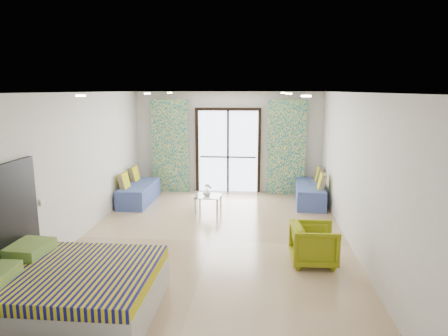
# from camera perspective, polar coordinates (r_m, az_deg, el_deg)

# --- Properties ---
(floor) EXTENTS (5.00, 7.50, 0.01)m
(floor) POSITION_cam_1_polar(r_m,az_deg,el_deg) (7.49, -1.78, -10.39)
(floor) COLOR #997B5B
(floor) RESTS_ON ground
(ceiling) EXTENTS (5.00, 7.50, 0.01)m
(ceiling) POSITION_cam_1_polar(r_m,az_deg,el_deg) (6.96, -1.92, 10.75)
(ceiling) COLOR silver
(ceiling) RESTS_ON ground
(wall_back) EXTENTS (5.00, 0.01, 2.70)m
(wall_back) POSITION_cam_1_polar(r_m,az_deg,el_deg) (10.79, 0.59, 3.69)
(wall_back) COLOR silver
(wall_back) RESTS_ON ground
(wall_front) EXTENTS (5.00, 0.01, 2.70)m
(wall_front) POSITION_cam_1_polar(r_m,az_deg,el_deg) (3.56, -9.42, -12.08)
(wall_front) COLOR silver
(wall_front) RESTS_ON ground
(wall_left) EXTENTS (0.01, 7.50, 2.70)m
(wall_left) POSITION_cam_1_polar(r_m,az_deg,el_deg) (7.81, -20.37, 0.13)
(wall_left) COLOR silver
(wall_left) RESTS_ON ground
(wall_right) EXTENTS (0.01, 7.50, 2.70)m
(wall_right) POSITION_cam_1_polar(r_m,az_deg,el_deg) (7.24, 18.20, -0.55)
(wall_right) COLOR silver
(wall_right) RESTS_ON ground
(balcony_door) EXTENTS (1.76, 0.08, 2.28)m
(balcony_door) POSITION_cam_1_polar(r_m,az_deg,el_deg) (10.77, 0.58, 3.19)
(balcony_door) COLOR black
(balcony_door) RESTS_ON floor
(balcony_rail) EXTENTS (1.52, 0.03, 0.04)m
(balcony_rail) POSITION_cam_1_polar(r_m,az_deg,el_deg) (10.83, 0.58, 1.58)
(balcony_rail) COLOR #595451
(balcony_rail) RESTS_ON balcony_door
(curtain_left) EXTENTS (1.00, 0.10, 2.50)m
(curtain_left) POSITION_cam_1_polar(r_m,az_deg,el_deg) (10.86, -7.68, 3.11)
(curtain_left) COLOR white
(curtain_left) RESTS_ON floor
(curtain_right) EXTENTS (1.00, 0.10, 2.50)m
(curtain_right) POSITION_cam_1_polar(r_m,az_deg,el_deg) (10.61, 8.89, 2.89)
(curtain_right) COLOR white
(curtain_right) RESTS_ON floor
(downlight_a) EXTENTS (0.12, 0.12, 0.02)m
(downlight_a) POSITION_cam_1_polar(r_m,az_deg,el_deg) (5.41, -19.80, 9.69)
(downlight_a) COLOR #FFE0B2
(downlight_a) RESTS_ON ceiling
(downlight_b) EXTENTS (0.12, 0.12, 0.02)m
(downlight_b) POSITION_cam_1_polar(r_m,az_deg,el_deg) (4.94, 11.66, 10.04)
(downlight_b) COLOR #FFE0B2
(downlight_b) RESTS_ON ceiling
(downlight_c) EXTENTS (0.12, 0.12, 0.02)m
(downlight_c) POSITION_cam_1_polar(r_m,az_deg,el_deg) (8.23, -10.92, 10.41)
(downlight_c) COLOR #FFE0B2
(downlight_c) RESTS_ON ceiling
(downlight_d) EXTENTS (0.12, 0.12, 0.02)m
(downlight_d) POSITION_cam_1_polar(r_m,az_deg,el_deg) (7.93, 9.27, 10.44)
(downlight_d) COLOR #FFE0B2
(downlight_d) RESTS_ON ceiling
(downlight_e) EXTENTS (0.12, 0.12, 0.02)m
(downlight_e) POSITION_cam_1_polar(r_m,az_deg,el_deg) (10.17, -7.77, 10.60)
(downlight_e) COLOR #FFE0B2
(downlight_e) RESTS_ON ceiling
(downlight_f) EXTENTS (0.12, 0.12, 0.02)m
(downlight_f) POSITION_cam_1_polar(r_m,az_deg,el_deg) (9.93, 8.47, 10.57)
(downlight_f) COLOR #FFE0B2
(downlight_f) RESTS_ON ceiling
(switch_plate) EXTENTS (0.02, 0.10, 0.10)m
(switch_plate) POSITION_cam_1_polar(r_m,az_deg,el_deg) (6.76, -24.58, -4.42)
(switch_plate) COLOR silver
(switch_plate) RESTS_ON wall_left
(bed) EXTENTS (2.09, 1.71, 0.72)m
(bed) POSITION_cam_1_polar(r_m,az_deg,el_deg) (5.54, -21.25, -15.85)
(bed) COLOR silver
(bed) RESTS_ON floor
(daybed_left) EXTENTS (0.65, 1.67, 0.82)m
(daybed_left) POSITION_cam_1_polar(r_m,az_deg,el_deg) (10.10, -12.11, -3.39)
(daybed_left) COLOR #3C4F8F
(daybed_left) RESTS_ON floor
(daybed_right) EXTENTS (0.76, 1.74, 0.84)m
(daybed_right) POSITION_cam_1_polar(r_m,az_deg,el_deg) (10.04, 12.25, -3.46)
(daybed_right) COLOR #3C4F8F
(daybed_right) RESTS_ON floor
(coffee_table) EXTENTS (0.60, 0.60, 0.66)m
(coffee_table) POSITION_cam_1_polar(r_m,az_deg,el_deg) (9.12, -2.27, -4.20)
(coffee_table) COLOR silver
(coffee_table) RESTS_ON floor
(vase) EXTENTS (0.22, 0.22, 0.17)m
(vase) POSITION_cam_1_polar(r_m,az_deg,el_deg) (9.03, -2.47, -3.52)
(vase) COLOR white
(vase) RESTS_ON coffee_table
(armchair) EXTENTS (0.68, 0.72, 0.71)m
(armchair) POSITION_cam_1_polar(r_m,az_deg,el_deg) (6.62, 12.72, -10.31)
(armchair) COLOR #8D9413
(armchair) RESTS_ON floor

